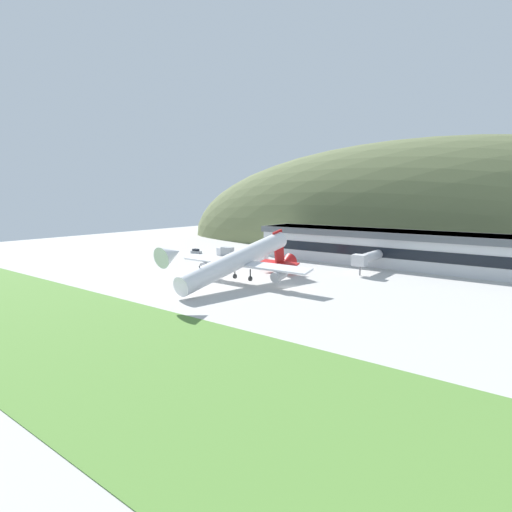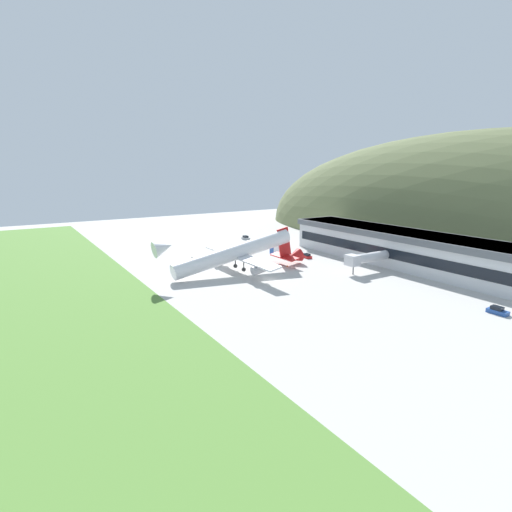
% 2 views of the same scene
% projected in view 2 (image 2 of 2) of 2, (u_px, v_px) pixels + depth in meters
% --- Properties ---
extents(ground_plane, '(298.32, 298.32, 0.00)m').
position_uv_depth(ground_plane, '(269.00, 280.00, 103.36)').
color(ground_plane, '#B7B5AF').
extents(grass_strip_foreground, '(268.49, 31.53, 0.08)m').
position_uv_depth(grass_strip_foreground, '(86.00, 312.00, 80.14)').
color(grass_strip_foreground, '#568438').
rests_on(grass_strip_foreground, ground_plane).
extents(hill_backdrop, '(226.23, 56.34, 82.13)m').
position_uv_depth(hill_backdrop, '(470.00, 250.00, 141.27)').
color(hill_backdrop, '#667047').
rests_on(hill_backdrop, ground_plane).
extents(terminal_building, '(83.31, 16.29, 10.12)m').
position_uv_depth(terminal_building, '(407.00, 247.00, 116.81)').
color(terminal_building, silver).
rests_on(terminal_building, ground_plane).
extents(jetway_0, '(3.38, 14.83, 5.43)m').
position_uv_depth(jetway_0, '(366.00, 258.00, 110.10)').
color(jetway_0, silver).
rests_on(jetway_0, ground_plane).
extents(cargo_airplane, '(35.24, 45.64, 12.07)m').
position_uv_depth(cargo_airplane, '(237.00, 253.00, 109.10)').
color(cargo_airplane, silver).
extents(service_car_0, '(3.84, 1.99, 1.45)m').
position_uv_depth(service_car_0, '(307.00, 256.00, 128.28)').
color(service_car_0, '#B21E1E').
rests_on(service_car_0, ground_plane).
extents(service_car_1, '(3.89, 1.97, 1.58)m').
position_uv_depth(service_car_1, '(246.00, 238.00, 161.36)').
color(service_car_1, '#999EA3').
rests_on(service_car_1, ground_plane).
extents(service_car_2, '(3.88, 1.96, 1.50)m').
position_uv_depth(service_car_2, '(498.00, 311.00, 79.01)').
color(service_car_2, '#264C99').
rests_on(service_car_2, ground_plane).
extents(fuel_truck, '(7.07, 2.73, 3.31)m').
position_uv_depth(fuel_truck, '(279.00, 250.00, 132.19)').
color(fuel_truck, '#264C99').
rests_on(fuel_truck, ground_plane).
extents(box_truck, '(6.21, 2.73, 3.01)m').
position_uv_depth(box_truck, '(266.00, 240.00, 152.25)').
color(box_truck, silver).
rests_on(box_truck, ground_plane).
extents(traffic_cone_0, '(0.52, 0.52, 0.58)m').
position_uv_depth(traffic_cone_0, '(287.00, 266.00, 116.76)').
color(traffic_cone_0, orange).
rests_on(traffic_cone_0, ground_plane).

